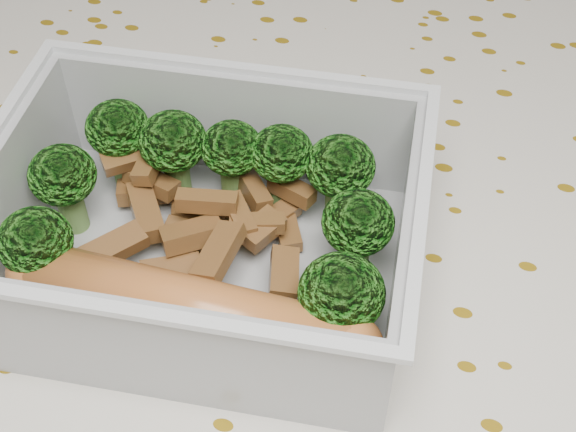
# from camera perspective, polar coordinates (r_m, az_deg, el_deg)

# --- Properties ---
(dining_table) EXTENTS (1.40, 0.90, 0.75)m
(dining_table) POSITION_cam_1_polar(r_m,az_deg,el_deg) (0.47, 0.81, -10.27)
(dining_table) COLOR brown
(dining_table) RESTS_ON ground
(tablecloth) EXTENTS (1.46, 0.96, 0.19)m
(tablecloth) POSITION_cam_1_polar(r_m,az_deg,el_deg) (0.43, 0.88, -6.69)
(tablecloth) COLOR beige
(tablecloth) RESTS_ON dining_table
(lunch_container) EXTENTS (0.21, 0.17, 0.07)m
(lunch_container) POSITION_cam_1_polar(r_m,az_deg,el_deg) (0.38, -5.99, -1.69)
(lunch_container) COLOR silver
(lunch_container) RESTS_ON tablecloth
(broccoli_florets) EXTENTS (0.18, 0.12, 0.05)m
(broccoli_florets) POSITION_cam_1_polar(r_m,az_deg,el_deg) (0.38, -4.92, 1.73)
(broccoli_florets) COLOR #608C3F
(broccoli_florets) RESTS_ON lunch_container
(meat_pile) EXTENTS (0.12, 0.09, 0.03)m
(meat_pile) POSITION_cam_1_polar(r_m,az_deg,el_deg) (0.39, -6.30, -0.07)
(meat_pile) COLOR brown
(meat_pile) RESTS_ON lunch_container
(sausage) EXTENTS (0.17, 0.03, 0.03)m
(sausage) POSITION_cam_1_polar(r_m,az_deg,el_deg) (0.35, -7.10, -6.55)
(sausage) COLOR #B5652E
(sausage) RESTS_ON lunch_container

